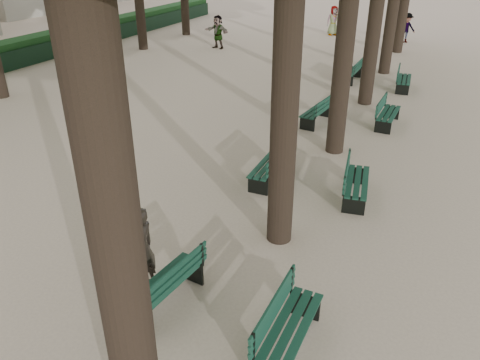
% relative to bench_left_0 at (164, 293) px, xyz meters
% --- Properties ---
extents(ground, '(120.00, 120.00, 0.00)m').
position_rel_bench_left_0_xyz_m(ground, '(-0.37, -0.27, -0.27)').
color(ground, beige).
rests_on(ground, ground).
extents(bench_left_0, '(0.80, 1.86, 0.92)m').
position_rel_bench_left_0_xyz_m(bench_left_0, '(0.00, 0.00, 0.00)').
color(bench_left_0, black).
rests_on(bench_left_0, ground).
extents(bench_left_1, '(0.58, 1.80, 0.92)m').
position_rel_bench_left_0_xyz_m(bench_left_1, '(0.00, 5.14, 0.00)').
color(bench_left_1, black).
rests_on(bench_left_1, ground).
extents(bench_left_2, '(0.80, 1.86, 0.92)m').
position_rel_bench_left_0_xyz_m(bench_left_2, '(0.00, 9.83, 0.00)').
color(bench_left_2, black).
rests_on(bench_left_2, ground).
extents(bench_left_3, '(0.63, 1.82, 0.92)m').
position_rel_bench_left_0_xyz_m(bench_left_3, '(0.00, 15.66, 0.00)').
color(bench_left_3, black).
rests_on(bench_left_3, ground).
extents(bench_right_0, '(0.62, 1.82, 0.92)m').
position_rel_bench_left_0_xyz_m(bench_right_0, '(2.27, -0.07, 0.00)').
color(bench_right_0, black).
rests_on(bench_right_0, ground).
extents(bench_right_1, '(0.81, 1.86, 0.92)m').
position_rel_bench_left_0_xyz_m(bench_right_1, '(2.27, 5.12, 0.00)').
color(bench_right_1, black).
rests_on(bench_right_1, ground).
extents(bench_right_2, '(0.64, 1.82, 0.92)m').
position_rel_bench_left_0_xyz_m(bench_right_2, '(2.27, 10.55, 0.00)').
color(bench_right_2, black).
rests_on(bench_right_2, ground).
extents(bench_right_3, '(0.68, 1.83, 0.92)m').
position_rel_bench_left_0_xyz_m(bench_right_3, '(2.27, 15.22, 0.00)').
color(bench_right_3, black).
rests_on(bench_right_3, ground).
extents(man_with_map, '(0.65, 0.71, 1.67)m').
position_rel_bench_left_0_xyz_m(man_with_map, '(-0.57, 0.26, 0.56)').
color(man_with_map, black).
rests_on(man_with_map, ground).
extents(pedestrian_b, '(1.11, 0.92, 1.72)m').
position_rel_bench_left_0_xyz_m(pedestrian_b, '(1.21, 25.79, 0.59)').
color(pedestrian_b, '#262628').
rests_on(pedestrian_b, ground).
extents(pedestrian_e, '(1.75, 0.80, 1.84)m').
position_rel_bench_left_0_xyz_m(pedestrian_e, '(-8.53, 19.68, 0.65)').
color(pedestrian_e, '#262628').
rests_on(pedestrian_e, ground).
extents(pedestrian_d, '(0.95, 0.79, 1.83)m').
position_rel_bench_left_0_xyz_m(pedestrian_d, '(-3.45, 26.48, 0.64)').
color(pedestrian_d, '#262628').
rests_on(pedestrian_d, ground).
extents(fence, '(0.08, 42.00, 0.90)m').
position_rel_bench_left_0_xyz_m(fence, '(-15.37, 10.73, 0.18)').
color(fence, black).
rests_on(fence, ground).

